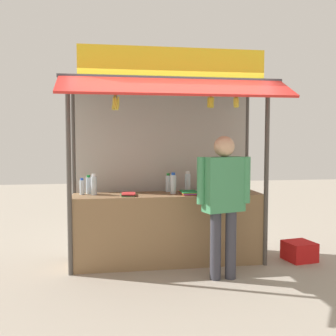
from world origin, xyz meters
The scene contains 16 objects.
ground_plane centered at (0.00, 0.00, 0.00)m, with size 20.00×20.00×0.00m, color #9E9384.
stall_counter centered at (0.00, 0.00, 0.47)m, with size 2.53×0.58×0.94m, color olive.
stall_structure centered at (0.00, 0.14, 1.67)m, with size 2.73×1.49×2.78m.
water_bottle_front_right centered at (0.04, 0.22, 1.06)m, with size 0.07×0.07×0.26m.
water_bottle_far_right centered at (-0.98, 0.06, 1.07)m, with size 0.08×0.08×0.28m.
water_bottle_far_left centered at (-1.14, 0.11, 1.05)m, with size 0.06×0.06×0.22m.
water_bottle_left centered at (0.31, 0.20, 1.08)m, with size 0.08×0.08×0.29m.
water_bottle_mid_left centered at (-1.06, 0.18, 1.06)m, with size 0.07×0.07×0.25m.
water_bottle_back_right centered at (0.07, 0.01, 1.08)m, with size 0.08×0.08×0.29m.
magazine_stack_back_left centered at (-0.54, -0.08, 0.96)m, with size 0.20×0.27×0.03m.
magazine_stack_right centered at (0.27, -0.09, 0.96)m, with size 0.24×0.31×0.04m.
banana_bunch_inner_left centered at (-0.70, -0.39, 2.11)m, with size 0.12×0.11×0.28m.
banana_bunch_inner_right centered at (0.48, -0.39, 2.14)m, with size 0.11×0.10×0.24m.
banana_bunch_rightmost centered at (0.80, -0.39, 2.14)m, with size 0.09×0.08×0.23m.
vendor_person centered at (0.56, -0.72, 1.03)m, with size 0.65×0.33×1.71m.
plastic_crate centered at (1.81, -0.18, 0.13)m, with size 0.37×0.37×0.26m, color red.
Camera 1 is at (-0.81, -5.19, 1.67)m, focal length 42.13 mm.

